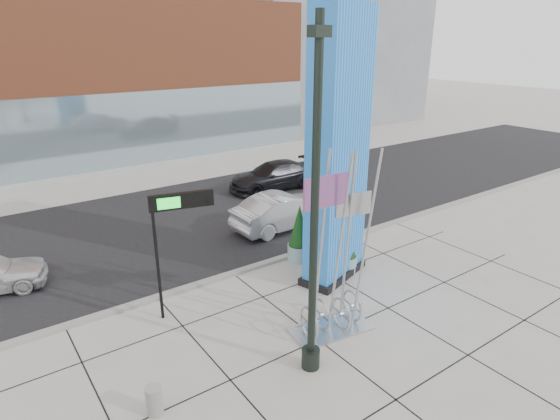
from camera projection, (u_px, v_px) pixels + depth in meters
ground at (272, 335)px, 14.11m from camera, size 160.00×160.00×0.00m
street_asphalt at (150, 230)px, 21.75m from camera, size 80.00×12.00×0.02m
curb_edge at (210, 281)px, 17.14m from camera, size 80.00×0.30×0.12m
tower_podium at (70, 81)px, 33.38m from camera, size 34.00×10.00×11.00m
tower_glass_front at (94, 133)px, 30.76m from camera, size 34.00×0.60×5.00m
building_grey_parking at (303, 31)px, 49.55m from camera, size 20.00×18.00×18.00m
blue_pylon at (338, 156)px, 16.07m from camera, size 3.11×2.10×9.51m
lamp_post at (314, 243)px, 11.48m from camera, size 0.60×0.50×9.02m
public_art_sculpture at (333, 287)px, 13.88m from camera, size 2.64×1.59×5.64m
concrete_bollard at (154, 401)px, 11.05m from camera, size 0.39×0.39×0.76m
overhead_street_sign at (175, 210)px, 14.15m from camera, size 1.92×0.63×4.11m
round_planter_east at (345, 245)px, 17.59m from camera, size 0.93×0.93×2.33m
round_planter_mid at (314, 227)px, 18.90m from camera, size 1.04×1.04×2.60m
round_planter_west at (299, 234)px, 18.54m from camera, size 0.93×0.93×2.33m
car_silver_mid at (284, 211)px, 21.77m from camera, size 5.15×1.97×1.67m
car_dark_east at (273, 176)px, 27.44m from camera, size 5.56×2.56×1.58m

